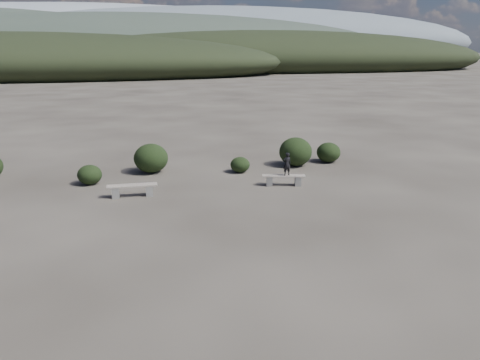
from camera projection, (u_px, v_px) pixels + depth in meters
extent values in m
plane|color=#322C27|center=(249.00, 253.00, 12.79)|extent=(1200.00, 1200.00, 0.00)
cube|color=#65625E|center=(116.00, 192.00, 17.54)|extent=(0.27, 0.37, 0.42)
cube|color=#65625E|center=(149.00, 190.00, 17.79)|extent=(0.27, 0.37, 0.42)
cube|color=gray|center=(132.00, 185.00, 17.60)|extent=(1.88, 0.42, 0.05)
cube|color=#65625E|center=(269.00, 181.00, 19.12)|extent=(0.32, 0.39, 0.39)
cube|color=#65625E|center=(298.00, 181.00, 19.11)|extent=(0.32, 0.39, 0.39)
cube|color=gray|center=(284.00, 176.00, 19.05)|extent=(1.78, 0.77, 0.05)
imported|color=black|center=(287.00, 164.00, 18.92)|extent=(0.37, 0.26, 0.95)
ellipsoid|color=black|center=(90.00, 175.00, 19.25)|extent=(0.99, 0.99, 0.81)
ellipsoid|color=black|center=(151.00, 158.00, 21.04)|extent=(1.53, 1.53, 1.31)
ellipsoid|color=black|center=(240.00, 165.00, 21.15)|extent=(0.88, 0.88, 0.70)
ellipsoid|color=black|center=(296.00, 152.00, 22.26)|extent=(1.56, 1.56, 1.36)
ellipsoid|color=black|center=(329.00, 152.00, 23.04)|extent=(1.17, 1.17, 0.97)
ellipsoid|color=black|center=(12.00, 64.00, 91.00)|extent=(110.00, 40.00, 12.00)
ellipsoid|color=black|center=(276.00, 58.00, 122.74)|extent=(120.00, 44.00, 14.00)
ellipsoid|color=#313D32|center=(136.00, 49.00, 161.37)|extent=(190.00, 64.00, 24.00)
ellipsoid|color=slate|center=(241.00, 42.00, 306.74)|extent=(340.00, 110.00, 44.00)
ellipsoid|color=#929AA4|center=(92.00, 40.00, 377.94)|extent=(460.00, 140.00, 56.00)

